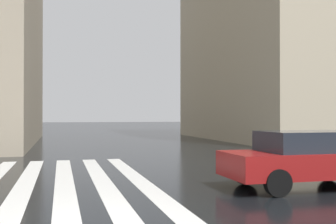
# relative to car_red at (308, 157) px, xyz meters

# --- Properties ---
(zebra_crossing) EXTENTS (13.00, 6.50, 0.01)m
(zebra_crossing) POSITION_rel_car_red_xyz_m (1.50, 6.84, -0.75)
(zebra_crossing) COLOR silver
(zebra_crossing) RESTS_ON ground_plane
(car_red) EXTENTS (1.85, 4.10, 1.41)m
(car_red) POSITION_rel_car_red_xyz_m (0.00, 0.00, 0.00)
(car_red) COLOR maroon
(car_red) RESTS_ON ground_plane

